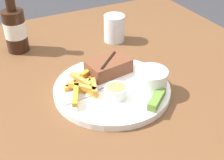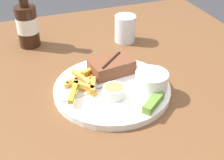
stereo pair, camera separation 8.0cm
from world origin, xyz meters
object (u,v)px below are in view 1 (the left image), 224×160
Objects in this scene: fork_utensil at (85,96)px; drinking_glass at (114,28)px; pickle_spear at (157,99)px; dinner_plate at (112,89)px; coleslaw_cup at (151,78)px; steak_portion at (109,67)px; dipping_sauce_cup at (116,91)px; beer_bottle at (15,28)px.

drinking_glass is at bearing 43.89° from fork_utensil.
drinking_glass is (0.08, 0.38, 0.02)m from pickle_spear.
dinner_plate is 3.64× the size of coleslaw_cup.
steak_portion is at bearing 71.28° from dinner_plate.
dipping_sauce_cup is 0.62× the size of drinking_glass.
dipping_sauce_cup is at bearing -116.50° from drinking_glass.
coleslaw_cup is 0.47m from beer_bottle.
pickle_spear is (-0.02, -0.06, -0.02)m from coleslaw_cup.
beer_bottle is at bearing 123.82° from steak_portion.
pickle_spear is 0.39m from drinking_glass.
steak_portion is at bearing 28.91° from fork_utensil.
dipping_sauce_cup reaches higher than pickle_spear.
drinking_glass reaches higher than dinner_plate.
steak_portion is 0.18m from pickle_spear.
fork_utensil is (-0.08, -0.01, 0.01)m from dinner_plate.
pickle_spear is 0.35× the size of beer_bottle.
pickle_spear is at bearing -62.99° from beer_bottle.
pickle_spear is at bearing -101.79° from drinking_glass.
coleslaw_cup is at bearing -58.63° from steak_portion.
fork_utensil is 1.49× the size of drinking_glass.
dinner_plate is at bearing -118.39° from drinking_glass.
steak_portion is at bearing -56.18° from beer_bottle.
steak_portion is 0.94× the size of fork_utensil.
dinner_plate is 2.28× the size of fork_utensil.
dipping_sauce_cup is (-0.10, 0.00, -0.01)m from coleslaw_cup.
drinking_glass reaches higher than dipping_sauce_cup.
beer_bottle is (-0.23, 0.46, 0.05)m from pickle_spear.
drinking_glass is (0.05, 0.31, -0.00)m from coleslaw_cup.
steak_portion is 0.13m from fork_utensil.
steak_portion is at bearing -121.14° from drinking_glass.
dipping_sauce_cup is at bearing -32.01° from fork_utensil.
dinner_plate is 4.00× the size of pickle_spear.
dinner_plate is 0.11m from coleslaw_cup.
beer_bottle reaches higher than dinner_plate.
steak_portion is at bearing 104.13° from pickle_spear.
dinner_plate is 0.05m from dipping_sauce_cup.
dipping_sauce_cup is 0.35m from drinking_glass.
beer_bottle is at bearing 96.55° from fork_utensil.
dipping_sauce_cup is 0.73× the size of pickle_spear.
pickle_spear is (0.07, -0.11, 0.02)m from dinner_plate.
dipping_sauce_cup is at bearing 177.48° from coleslaw_cup.
beer_bottle is (-0.17, 0.35, 0.07)m from dinner_plate.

